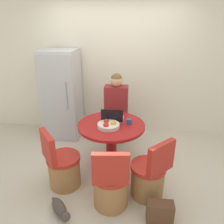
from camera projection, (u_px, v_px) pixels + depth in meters
name	position (u px, v px, depth m)	size (l,w,h in m)	color
ground_plane	(108.00, 172.00, 3.32)	(12.00, 12.00, 0.00)	beige
wall_back	(117.00, 68.00, 4.18)	(7.00, 0.06, 2.60)	silver
refrigerator	(62.00, 95.00, 4.12)	(0.64, 0.65, 1.67)	silver
dining_table	(111.00, 138.00, 3.27)	(0.98, 0.98, 0.74)	maroon
chair_near_right_corner	(149.00, 177.00, 2.78)	(0.52, 0.52, 0.85)	#9E7042
chair_near_left_corner	(63.00, 168.00, 2.96)	(0.52, 0.52, 0.85)	#9E7042
chair_near_camera	(111.00, 186.00, 2.63)	(0.45, 0.46, 0.85)	#9E7042
person_seated	(116.00, 107.00, 3.83)	(0.40, 0.37, 1.33)	#2D2D38
laptop	(113.00, 118.00, 3.28)	(0.32, 0.25, 0.21)	#B7B7BC
fruit_bowl	(108.00, 125.00, 3.07)	(0.31, 0.31, 0.10)	beige
coffee_cup	(129.00, 121.00, 3.17)	(0.08, 0.08, 0.08)	#2D4C84
cat	(60.00, 209.00, 2.56)	(0.34, 0.37, 0.17)	#473D38
handbag	(160.00, 212.00, 2.47)	(0.30, 0.14, 0.26)	brown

